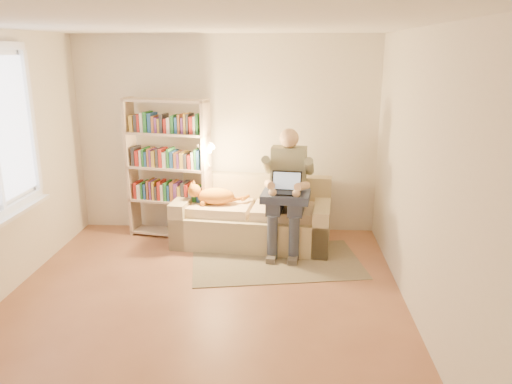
# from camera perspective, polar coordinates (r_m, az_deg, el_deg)

# --- Properties ---
(floor) EXTENTS (4.50, 4.50, 0.00)m
(floor) POSITION_cam_1_polar(r_m,az_deg,el_deg) (4.99, -6.31, -12.95)
(floor) COLOR #8F5A41
(floor) RESTS_ON ground
(ceiling) EXTENTS (4.00, 4.50, 0.02)m
(ceiling) POSITION_cam_1_polar(r_m,az_deg,el_deg) (4.37, -7.39, 18.43)
(ceiling) COLOR white
(ceiling) RESTS_ON wall_back
(wall_right) EXTENTS (0.02, 4.50, 2.60)m
(wall_right) POSITION_cam_1_polar(r_m,az_deg,el_deg) (4.59, 18.57, 1.24)
(wall_right) COLOR silver
(wall_right) RESTS_ON floor
(wall_back) EXTENTS (4.00, 0.02, 2.60)m
(wall_back) POSITION_cam_1_polar(r_m,az_deg,el_deg) (6.68, -3.43, 6.44)
(wall_back) COLOR silver
(wall_back) RESTS_ON floor
(wall_front) EXTENTS (4.00, 0.02, 2.60)m
(wall_front) POSITION_cam_1_polar(r_m,az_deg,el_deg) (2.46, -16.16, -11.40)
(wall_front) COLOR silver
(wall_front) RESTS_ON floor
(sofa) EXTENTS (2.03, 1.08, 0.83)m
(sofa) POSITION_cam_1_polar(r_m,az_deg,el_deg) (6.40, -0.35, -3.19)
(sofa) COLOR tan
(sofa) RESTS_ON floor
(person) EXTENTS (0.49, 0.72, 1.49)m
(person) POSITION_cam_1_polar(r_m,az_deg,el_deg) (6.05, 3.60, 0.85)
(person) COLOR gray
(person) RESTS_ON sofa
(cat) EXTENTS (0.72, 0.30, 0.26)m
(cat) POSITION_cam_1_polar(r_m,az_deg,el_deg) (6.28, -4.82, -0.39)
(cat) COLOR orange
(cat) RESTS_ON sofa
(blanket) EXTENTS (0.61, 0.52, 0.10)m
(blanket) POSITION_cam_1_polar(r_m,az_deg,el_deg) (5.92, 3.69, -0.50)
(blanket) COLOR #2B334C
(blanket) RESTS_ON person
(laptop) EXTENTS (0.39, 0.35, 0.29)m
(laptop) POSITION_cam_1_polar(r_m,az_deg,el_deg) (5.90, 3.72, 0.54)
(laptop) COLOR black
(laptop) RESTS_ON blanket
(bookshelf) EXTENTS (1.20, 0.55, 1.82)m
(bookshelf) POSITION_cam_1_polar(r_m,az_deg,el_deg) (6.52, -9.98, 3.38)
(bookshelf) COLOR beige
(bookshelf) RESTS_ON floor
(rug) EXTENTS (2.11, 1.46, 0.01)m
(rug) POSITION_cam_1_polar(r_m,az_deg,el_deg) (5.91, 2.34, -7.98)
(rug) COLOR #7B7159
(rug) RESTS_ON floor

